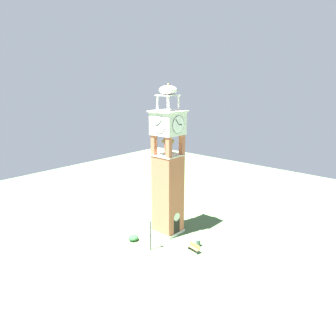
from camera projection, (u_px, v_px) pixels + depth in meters
ground at (168, 232)px, 40.44m from camera, size 80.00×80.00×0.00m
clock_tower at (168, 174)px, 38.38m from camera, size 3.56×3.56×18.81m
park_bench at (194, 248)px, 35.60m from camera, size 0.68×1.65×0.95m
lamp_post at (150, 228)px, 35.35m from camera, size 0.36×0.36×3.96m
trash_bin at (198, 243)px, 36.76m from camera, size 0.52×0.52×0.80m
shrub_near_entry at (133, 238)px, 38.15m from camera, size 1.24×1.24×0.67m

